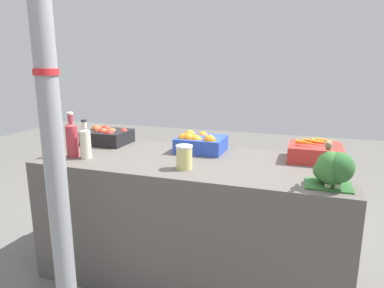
# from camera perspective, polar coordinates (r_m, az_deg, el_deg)

# --- Properties ---
(ground_plane) EXTENTS (10.00, 10.00, 0.00)m
(ground_plane) POSITION_cam_1_polar(r_m,az_deg,el_deg) (2.50, 0.00, -20.41)
(ground_plane) COLOR #605E59
(market_table) EXTENTS (1.90, 0.79, 0.80)m
(market_table) POSITION_cam_1_polar(r_m,az_deg,el_deg) (2.31, 0.00, -12.14)
(market_table) COLOR #56514C
(market_table) RESTS_ON ground_plane
(support_pole) EXTENTS (0.12, 0.12, 2.69)m
(support_pole) POSITION_cam_1_polar(r_m,az_deg,el_deg) (1.75, -23.14, 10.92)
(support_pole) COLOR gray
(support_pole) RESTS_ON ground_plane
(apple_crate) EXTENTS (0.32, 0.27, 0.13)m
(apple_crate) POSITION_cam_1_polar(r_m,az_deg,el_deg) (2.66, -14.03, 1.41)
(apple_crate) COLOR black
(apple_crate) RESTS_ON market_table
(orange_crate) EXTENTS (0.32, 0.27, 0.14)m
(orange_crate) POSITION_cam_1_polar(r_m,az_deg,el_deg) (2.35, 1.27, 0.20)
(orange_crate) COLOR #2847B7
(orange_crate) RESTS_ON market_table
(carrot_crate) EXTENTS (0.32, 0.27, 0.14)m
(carrot_crate) POSITION_cam_1_polar(r_m,az_deg,el_deg) (2.26, 19.84, -1.28)
(carrot_crate) COLOR red
(carrot_crate) RESTS_ON market_table
(broccoli_pile) EXTENTS (0.22, 0.22, 0.19)m
(broccoli_pile) POSITION_cam_1_polar(r_m,az_deg,el_deg) (1.79, 22.34, -3.93)
(broccoli_pile) COLOR #2D602D
(broccoli_pile) RESTS_ON market_table
(juice_bottle_golden) EXTENTS (0.06, 0.06, 0.24)m
(juice_bottle_golden) POSITION_cam_1_polar(r_m,az_deg,el_deg) (2.41, -21.56, 0.54)
(juice_bottle_golden) COLOR gold
(juice_bottle_golden) RESTS_ON market_table
(juice_bottle_ruby) EXTENTS (0.08, 0.08, 0.29)m
(juice_bottle_ruby) POSITION_cam_1_polar(r_m,az_deg,el_deg) (2.33, -19.38, 0.89)
(juice_bottle_ruby) COLOR #B2333D
(juice_bottle_ruby) RESTS_ON market_table
(juice_bottle_cloudy) EXTENTS (0.07, 0.07, 0.25)m
(juice_bottle_cloudy) POSITION_cam_1_polar(r_m,az_deg,el_deg) (2.27, -17.34, 0.32)
(juice_bottle_cloudy) COLOR beige
(juice_bottle_cloudy) RESTS_ON market_table
(pickle_jar) EXTENTS (0.10, 0.10, 0.14)m
(pickle_jar) POSITION_cam_1_polar(r_m,az_deg,el_deg) (1.96, -1.30, -2.20)
(pickle_jar) COLOR #D1CC75
(pickle_jar) RESTS_ON market_table
(sparrow_bird) EXTENTS (0.05, 0.14, 0.05)m
(sparrow_bird) POSITION_cam_1_polar(r_m,az_deg,el_deg) (1.76, 21.81, -0.07)
(sparrow_bird) COLOR #4C3D2D
(sparrow_bird) RESTS_ON broccoli_pile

